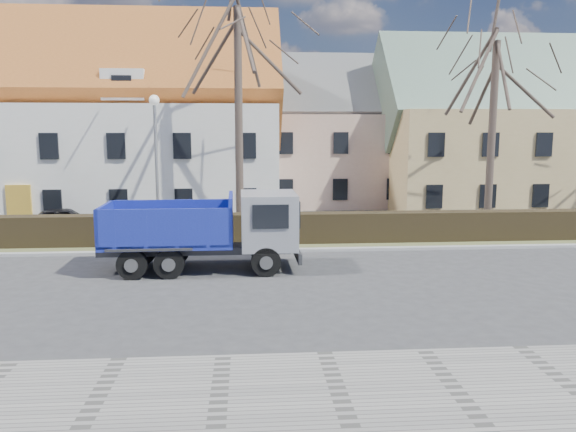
{
  "coord_description": "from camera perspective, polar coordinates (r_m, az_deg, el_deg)",
  "views": [
    {
      "loc": [
        -1.67,
        -17.67,
        4.94
      ],
      "look_at": [
        -0.09,
        3.76,
        1.6
      ],
      "focal_mm": 35.0,
      "sensor_mm": 36.0,
      "label": 1
    }
  ],
  "objects": [
    {
      "name": "building_yellow",
      "position": [
        38.91,
        22.96,
        7.13
      ],
      "size": [
        18.8,
        10.8,
        8.5
      ],
      "primitive_type": null,
      "color": "tan",
      "rests_on": "ground"
    },
    {
      "name": "sidewalk_near",
      "position": [
        10.53,
        5.7,
        -18.96
      ],
      "size": [
        80.0,
        5.0,
        0.08
      ],
      "primitive_type": "cube",
      "color": "gray",
      "rests_on": "ground"
    },
    {
      "name": "cart_frame",
      "position": [
        22.82,
        -13.83,
        -3.03
      ],
      "size": [
        0.81,
        0.52,
        0.7
      ],
      "primitive_type": null,
      "rotation": [
        0.0,
        0.0,
        -0.11
      ],
      "color": "silver",
      "rests_on": "ground"
    },
    {
      "name": "dump_truck",
      "position": [
        19.9,
        -9.4,
        -1.5
      ],
      "size": [
        7.1,
        2.73,
        2.82
      ],
      "primitive_type": null,
      "rotation": [
        0.0,
        0.0,
        0.01
      ],
      "color": "navy",
      "rests_on": "ground"
    },
    {
      "name": "tree_2",
      "position": [
        28.65,
        20.09,
        9.43
      ],
      "size": [
        8.0,
        8.0,
        11.0
      ],
      "primitive_type": null,
      "color": "#43362E",
      "rests_on": "ground"
    },
    {
      "name": "hedge",
      "position": [
        24.11,
        -0.19,
        -1.41
      ],
      "size": [
        60.0,
        0.9,
        1.3
      ],
      "primitive_type": "cube",
      "color": "black",
      "rests_on": "ground"
    },
    {
      "name": "tree_1",
      "position": [
        26.2,
        -5.05,
        11.84
      ],
      "size": [
        9.2,
        9.2,
        12.65
      ],
      "primitive_type": null,
      "color": "#43362E",
      "rests_on": "ground"
    },
    {
      "name": "streetlight",
      "position": [
        25.03,
        -13.2,
        4.68
      ],
      "size": [
        0.5,
        0.5,
        6.45
      ],
      "primitive_type": null,
      "color": "#969696",
      "rests_on": "ground"
    },
    {
      "name": "building_white",
      "position": [
        35.52,
        -23.06,
        7.84
      ],
      "size": [
        26.8,
        10.8,
        9.5
      ],
      "primitive_type": null,
      "color": "white",
      "rests_on": "ground"
    },
    {
      "name": "parked_car_a",
      "position": [
        28.97,
        -21.73,
        -0.37
      ],
      "size": [
        3.87,
        2.22,
        1.24
      ],
      "primitive_type": "imported",
      "rotation": [
        0.0,
        0.0,
        1.79
      ],
      "color": "black",
      "rests_on": "ground"
    },
    {
      "name": "grass_strip",
      "position": [
        24.42,
        -0.22,
        -2.71
      ],
      "size": [
        80.0,
        3.0,
        0.1
      ],
      "primitive_type": "cube",
      "color": "#535932",
      "rests_on": "ground"
    },
    {
      "name": "ground",
      "position": [
        18.42,
        1.14,
        -6.72
      ],
      "size": [
        120.0,
        120.0,
        0.0
      ],
      "primitive_type": "plane",
      "color": "#353537"
    },
    {
      "name": "building_pink",
      "position": [
        38.1,
        4.37,
        7.4
      ],
      "size": [
        10.8,
        8.8,
        8.0
      ],
      "primitive_type": null,
      "color": "#CCA590",
      "rests_on": "ground"
    },
    {
      "name": "curb_far",
      "position": [
        22.86,
        0.06,
        -3.49
      ],
      "size": [
        80.0,
        0.3,
        0.12
      ],
      "primitive_type": "cube",
      "color": "#9E9E9E",
      "rests_on": "ground"
    }
  ]
}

